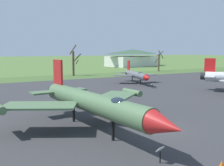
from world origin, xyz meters
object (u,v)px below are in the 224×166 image
object	(u,v)px
jet_fighter_front_right	(93,102)
jet_fighter_rear_center	(137,75)
traffic_cone	(222,165)
info_placard_rear_center	(152,86)
visitor_building	(133,58)
info_placard_front_right	(160,153)

from	to	relation	value
jet_fighter_front_right	jet_fighter_rear_center	size ratio (longest dim) A/B	1.40
jet_fighter_front_right	jet_fighter_rear_center	distance (m)	32.28
jet_fighter_front_right	traffic_cone	world-z (taller)	jet_fighter_front_right
info_placard_rear_center	visitor_building	size ratio (longest dim) A/B	0.04
info_placard_rear_center	visitor_building	world-z (taller)	visitor_building
info_placard_front_right	info_placard_rear_center	size ratio (longest dim) A/B	1.15
jet_fighter_front_right	visitor_building	world-z (taller)	visitor_building
jet_fighter_front_right	traffic_cone	distance (m)	10.83
info_placard_rear_center	traffic_cone	world-z (taller)	info_placard_rear_center
info_placard_front_right	visitor_building	bearing A→B (deg)	56.93
info_placard_rear_center	visitor_building	xyz separation A→B (m)	(35.04, 58.06, 2.94)
jet_fighter_rear_center	traffic_cone	bearing A→B (deg)	-117.78
jet_fighter_front_right	visitor_building	distance (m)	93.06
jet_fighter_rear_center	visitor_building	world-z (taller)	visitor_building
info_placard_front_right	jet_fighter_rear_center	distance (m)	38.06
visitor_building	traffic_cone	world-z (taller)	visitor_building
jet_fighter_rear_center	info_placard_front_right	bearing A→B (deg)	-122.71
jet_fighter_front_right	jet_fighter_rear_center	bearing A→B (deg)	48.74
visitor_building	info_placard_rear_center	bearing A→B (deg)	-121.11
jet_fighter_front_right	traffic_cone	size ratio (longest dim) A/B	30.32
jet_fighter_front_right	info_placard_rear_center	size ratio (longest dim) A/B	19.04
jet_fighter_front_right	info_placard_rear_center	world-z (taller)	jet_fighter_front_right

